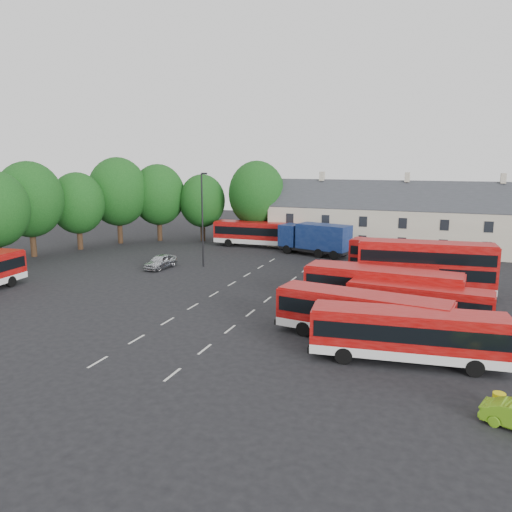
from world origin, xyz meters
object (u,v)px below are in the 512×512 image
(bus_dd_south, at_px, (425,265))
(grit_bin, at_px, (499,400))
(silver_car, at_px, (160,262))
(lamppost, at_px, (203,217))
(bus_row_a, at_px, (408,332))
(box_truck, at_px, (315,238))

(bus_dd_south, height_order, grit_bin, bus_dd_south)
(grit_bin, bearing_deg, bus_dd_south, 101.72)
(silver_car, height_order, lamppost, lamppost)
(bus_dd_south, relative_size, grit_bin, 15.56)
(bus_row_a, height_order, silver_car, bus_row_a)
(box_truck, distance_m, grit_bin, 38.88)
(bus_row_a, xyz_separation_m, box_truck, (-13.00, 30.56, 0.32))
(bus_row_a, xyz_separation_m, grit_bin, (4.54, -4.09, -1.51))
(bus_dd_south, bearing_deg, silver_car, 172.97)
(bus_row_a, height_order, bus_dd_south, bus_dd_south)
(grit_bin, bearing_deg, box_truck, 116.86)
(silver_car, bearing_deg, lamppost, 35.76)
(bus_row_a, distance_m, silver_car, 32.01)
(bus_dd_south, bearing_deg, box_truck, 128.09)
(lamppost, bearing_deg, bus_row_a, -40.63)
(bus_row_a, height_order, box_truck, box_truck)
(grit_bin, distance_m, lamppost, 36.77)
(bus_row_a, xyz_separation_m, lamppost, (-22.99, 19.73, 3.61))
(bus_dd_south, distance_m, lamppost, 23.78)
(box_truck, xyz_separation_m, silver_car, (-13.95, -13.32, -1.44))
(bus_dd_south, distance_m, grit_bin, 20.78)
(box_truck, bearing_deg, bus_dd_south, -32.07)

